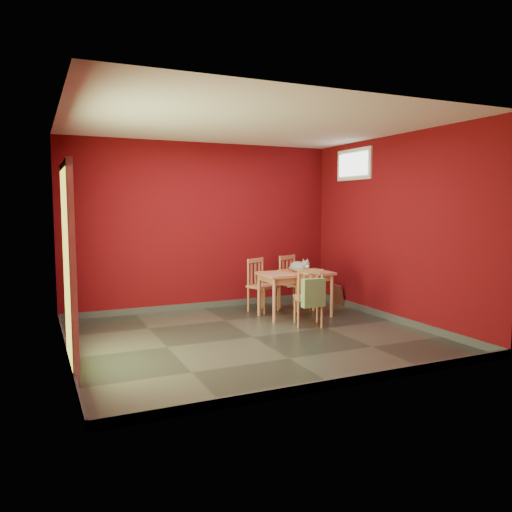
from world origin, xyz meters
name	(u,v)px	position (x,y,z in m)	size (l,w,h in m)	color
ground	(253,337)	(0.00, 0.00, 0.00)	(4.50, 4.50, 0.00)	#2D342D
room_shell	(253,333)	(0.00, 0.00, 0.05)	(4.50, 4.50, 4.50)	#610A0F
doorway	(68,262)	(-2.23, -0.40, 1.12)	(0.06, 1.01, 2.13)	#B7D838
window	(354,164)	(2.23, 1.00, 2.35)	(0.05, 0.90, 0.50)	white
outlet_plate	(289,284)	(1.60, 1.99, 0.30)	(0.08, 0.01, 0.12)	silver
dining_table	(295,278)	(1.09, 0.86, 0.60)	(1.09, 0.63, 0.68)	tan
table_runner	(299,276)	(1.09, 0.75, 0.63)	(0.30, 0.63, 0.32)	#B6562F
chair_far_left	(261,284)	(0.78, 1.42, 0.43)	(0.52, 0.52, 0.85)	tan
chair_far_right	(293,282)	(1.34, 1.37, 0.45)	(0.53, 0.53, 0.87)	tan
chair_near	(309,296)	(0.96, 0.23, 0.42)	(0.49, 0.49, 0.82)	tan
tote_bag	(313,293)	(0.92, 0.04, 0.51)	(0.33, 0.19, 0.46)	#6D9661
cat	(299,265)	(1.13, 0.81, 0.80)	(0.25, 0.47, 0.23)	slate
picture_frame	(337,294)	(2.19, 1.36, 0.17)	(0.14, 0.36, 0.35)	#592C21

